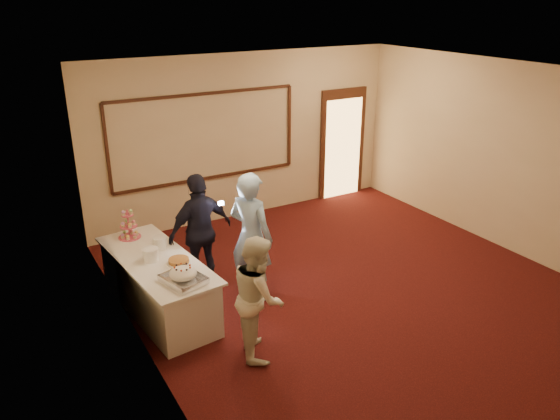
% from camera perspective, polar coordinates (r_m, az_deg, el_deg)
% --- Properties ---
extents(floor, '(7.00, 7.00, 0.00)m').
position_cam_1_polar(floor, '(7.85, 8.40, -8.65)').
color(floor, black).
rests_on(floor, ground).
extents(room_walls, '(6.04, 7.04, 3.02)m').
position_cam_1_polar(room_walls, '(7.05, 9.30, 5.68)').
color(room_walls, beige).
rests_on(room_walls, floor).
extents(wall_molding, '(3.45, 0.04, 1.55)m').
position_cam_1_polar(wall_molding, '(9.67, -7.77, 7.56)').
color(wall_molding, '#371910').
rests_on(wall_molding, room_walls).
extents(doorway, '(1.05, 0.07, 2.20)m').
position_cam_1_polar(doorway, '(11.20, 6.53, 6.84)').
color(doorway, '#371910').
rests_on(doorway, floor).
extents(buffet_table, '(1.07, 2.26, 0.77)m').
position_cam_1_polar(buffet_table, '(7.38, -12.60, -7.63)').
color(buffet_table, silver).
rests_on(buffet_table, floor).
extents(pavlova_tray, '(0.51, 0.58, 0.20)m').
position_cam_1_polar(pavlova_tray, '(6.55, -10.08, -6.77)').
color(pavlova_tray, silver).
rests_on(pavlova_tray, buffet_table).
extents(cupcake_stand, '(0.31, 0.31, 0.45)m').
position_cam_1_polar(cupcake_stand, '(7.83, -15.53, -1.70)').
color(cupcake_stand, '#C64A66').
rests_on(cupcake_stand, buffet_table).
extents(plate_stack_a, '(0.20, 0.20, 0.17)m').
position_cam_1_polar(plate_stack_a, '(7.13, -13.36, -4.55)').
color(plate_stack_a, white).
rests_on(plate_stack_a, buffet_table).
extents(plate_stack_b, '(0.19, 0.19, 0.16)m').
position_cam_1_polar(plate_stack_b, '(7.45, -12.46, -3.32)').
color(plate_stack_b, white).
rests_on(plate_stack_b, buffet_table).
extents(tart, '(0.30, 0.30, 0.06)m').
position_cam_1_polar(tart, '(7.02, -10.53, -5.28)').
color(tart, white).
rests_on(tart, buffet_table).
extents(man, '(0.68, 0.79, 1.81)m').
position_cam_1_polar(man, '(7.31, -3.04, -2.82)').
color(man, '#92BAE9').
rests_on(man, floor).
extents(woman, '(0.77, 0.86, 1.47)m').
position_cam_1_polar(woman, '(6.28, -2.27, -8.98)').
color(woman, white).
rests_on(woman, floor).
extents(guest, '(1.04, 0.56, 1.68)m').
position_cam_1_polar(guest, '(7.72, -8.30, -2.20)').
color(guest, black).
rests_on(guest, floor).
extents(camera_flash, '(0.07, 0.04, 0.05)m').
position_cam_1_polar(camera_flash, '(7.43, -6.20, 0.71)').
color(camera_flash, white).
rests_on(camera_flash, guest).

